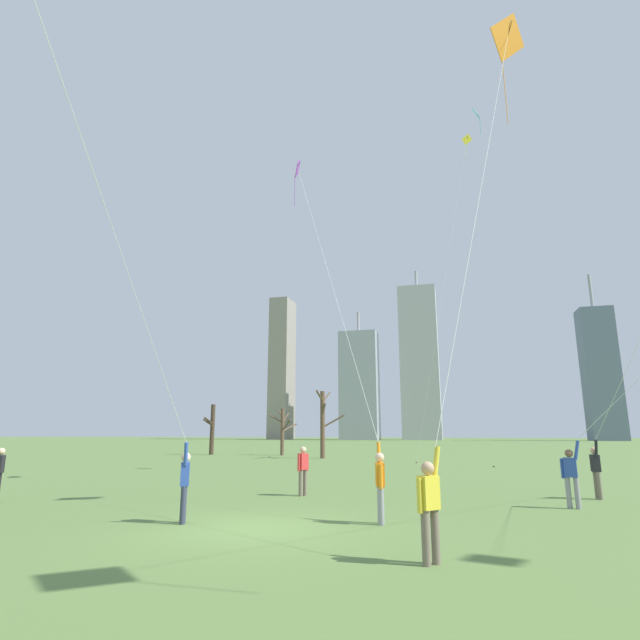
% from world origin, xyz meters
% --- Properties ---
extents(ground_plane, '(400.00, 400.00, 0.00)m').
position_xyz_m(ground_plane, '(0.00, 0.00, 0.00)').
color(ground_plane, '#5B7A3D').
extents(kite_flyer_midfield_left_red, '(2.70, 13.06, 12.76)m').
position_xyz_m(kite_flyer_midfield_left_red, '(9.40, 4.76, 3.47)').
color(kite_flyer_midfield_left_red, '#726656').
rests_on(kite_flyer_midfield_left_red, ground).
extents(kite_flyer_midfield_right_pink, '(1.96, 15.43, 17.38)m').
position_xyz_m(kite_flyer_midfield_right_pink, '(-1.47, -3.71, 5.22)').
color(kite_flyer_midfield_right_pink, '#33384C').
rests_on(kite_flyer_midfield_right_pink, ground).
extents(kite_flyer_midfield_center_orange, '(3.48, 6.17, 14.82)m').
position_xyz_m(kite_flyer_midfield_center_orange, '(4.76, -0.70, 4.57)').
color(kite_flyer_midfield_center_orange, '#726656').
rests_on(kite_flyer_midfield_center_orange, ground).
extents(kite_flyer_far_back_purple, '(4.90, 8.66, 14.59)m').
position_xyz_m(kite_flyer_far_back_purple, '(2.01, 2.49, 2.89)').
color(kite_flyer_far_back_purple, gray).
rests_on(kite_flyer_far_back_purple, ground).
extents(bystander_far_off_by_trees, '(0.33, 0.47, 1.62)m').
position_xyz_m(bystander_far_off_by_trees, '(-0.60, 6.01, 0.90)').
color(bystander_far_off_by_trees, '#726656').
rests_on(bystander_far_off_by_trees, ground).
extents(distant_kite_drifting_left_yellow, '(5.74, 5.95, 28.32)m').
position_xyz_m(distant_kite_drifting_left_yellow, '(6.45, 30.98, 24.80)').
color(distant_kite_drifting_left_yellow, yellow).
rests_on(distant_kite_drifting_left_yellow, ground).
extents(distant_kite_high_overhead_teal, '(0.37, 7.50, 20.15)m').
position_xyz_m(distant_kite_high_overhead_teal, '(6.67, 16.65, 16.85)').
color(distant_kite_high_overhead_teal, teal).
rests_on(distant_kite_high_overhead_teal, ground).
extents(bare_tree_leftmost, '(1.99, 3.73, 5.59)m').
position_xyz_m(bare_tree_leftmost, '(-6.08, 30.42, 3.05)').
color(bare_tree_leftmost, brown).
rests_on(bare_tree_leftmost, ground).
extents(bare_tree_right_of_center, '(1.53, 1.89, 4.76)m').
position_xyz_m(bare_tree_right_of_center, '(-18.25, 34.55, 2.46)').
color(bare_tree_right_of_center, '#423326').
rests_on(bare_tree_right_of_center, ground).
extents(bare_tree_left_of_center, '(2.40, 2.08, 4.29)m').
position_xyz_m(bare_tree_left_of_center, '(-11.17, 35.05, 2.36)').
color(bare_tree_left_of_center, brown).
rests_on(bare_tree_left_of_center, ground).
extents(skyline_mid_tower_right, '(5.92, 9.66, 43.44)m').
position_xyz_m(skyline_mid_tower_right, '(-46.60, 138.02, 21.72)').
color(skyline_mid_tower_right, gray).
rests_on(skyline_mid_tower_right, ground).
extents(skyline_short_annex, '(10.73, 8.52, 49.36)m').
position_xyz_m(skyline_short_annex, '(-4.08, 135.92, 21.93)').
color(skyline_short_annex, '#B2B2B7').
rests_on(skyline_short_annex, ground).
extents(skyline_wide_slab, '(10.75, 7.26, 36.75)m').
position_xyz_m(skyline_wide_slab, '(-21.10, 131.81, 15.31)').
color(skyline_wide_slab, '#9EA3AD').
rests_on(skyline_wide_slab, ground).
extents(skyline_squat_block, '(8.10, 7.23, 43.79)m').
position_xyz_m(skyline_squat_block, '(42.02, 133.51, 17.14)').
color(skyline_squat_block, slate).
rests_on(skyline_squat_block, ground).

